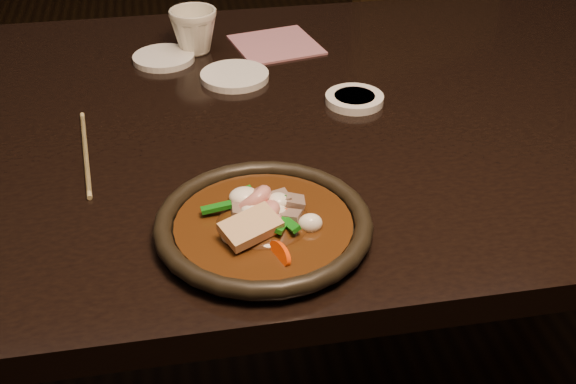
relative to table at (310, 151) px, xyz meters
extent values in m
cube|color=black|center=(0.00, 0.00, 0.06)|extent=(1.60, 0.90, 0.04)
cylinder|color=black|center=(0.72, 0.37, -0.32)|extent=(0.06, 0.06, 0.71)
cube|color=black|center=(0.32, 0.73, -0.22)|extent=(0.58, 0.58, 0.04)
cylinder|color=black|center=(0.42, 0.97, -0.45)|extent=(0.04, 0.04, 0.44)
cylinder|color=black|center=(0.55, 0.63, -0.45)|extent=(0.04, 0.04, 0.44)
cylinder|color=black|center=(0.08, 0.83, -0.45)|extent=(0.04, 0.04, 0.44)
cylinder|color=black|center=(0.22, 0.50, -0.45)|extent=(0.04, 0.04, 0.44)
cylinder|color=black|center=(-0.12, -0.30, 0.08)|extent=(0.23, 0.23, 0.01)
torus|color=black|center=(-0.12, -0.30, 0.09)|extent=(0.26, 0.26, 0.02)
cylinder|color=#391D0A|center=(-0.12, -0.30, 0.09)|extent=(0.21, 0.21, 0.01)
ellipsoid|color=#391D0A|center=(-0.12, -0.30, 0.09)|extent=(0.12, 0.11, 0.03)
torus|color=#DC988B|center=(-0.12, -0.30, 0.10)|extent=(0.07, 0.07, 0.05)
torus|color=#DC988B|center=(-0.13, -0.27, 0.10)|extent=(0.07, 0.07, 0.05)
torus|color=#DC988B|center=(-0.12, -0.31, 0.10)|extent=(0.06, 0.06, 0.04)
cube|color=#826D5E|center=(-0.12, -0.28, 0.10)|extent=(0.03, 0.03, 0.03)
cube|color=#826D5E|center=(-0.15, -0.28, 0.10)|extent=(0.03, 0.02, 0.02)
cube|color=#826D5E|center=(-0.09, -0.31, 0.10)|extent=(0.03, 0.03, 0.03)
cube|color=#826D5E|center=(-0.12, -0.31, 0.10)|extent=(0.03, 0.03, 0.02)
cube|color=#826D5E|center=(-0.10, -0.28, 0.10)|extent=(0.03, 0.03, 0.02)
cube|color=#826D5E|center=(-0.08, -0.28, 0.10)|extent=(0.03, 0.03, 0.03)
cylinder|color=#F24107|center=(-0.12, -0.29, 0.10)|extent=(0.04, 0.05, 0.03)
cylinder|color=#F24107|center=(-0.10, -0.28, 0.10)|extent=(0.05, 0.05, 0.03)
cylinder|color=#F24107|center=(-0.11, -0.37, 0.10)|extent=(0.03, 0.04, 0.04)
cylinder|color=#F24107|center=(-0.12, -0.30, 0.09)|extent=(0.05, 0.05, 0.03)
cube|color=#146D14|center=(-0.10, -0.27, 0.11)|extent=(0.04, 0.02, 0.02)
cube|color=#146D14|center=(-0.10, -0.33, 0.11)|extent=(0.03, 0.04, 0.01)
cube|color=#146D14|center=(-0.09, -0.32, 0.10)|extent=(0.02, 0.04, 0.01)
cube|color=#146D14|center=(-0.17, -0.28, 0.10)|extent=(0.04, 0.01, 0.01)
cube|color=#146D14|center=(-0.13, -0.25, 0.10)|extent=(0.02, 0.04, 0.01)
ellipsoid|color=white|center=(-0.11, -0.29, 0.10)|extent=(0.04, 0.04, 0.02)
ellipsoid|color=white|center=(-0.13, -0.32, 0.10)|extent=(0.04, 0.03, 0.02)
ellipsoid|color=white|center=(-0.07, -0.32, 0.10)|extent=(0.03, 0.02, 0.02)
ellipsoid|color=white|center=(-0.14, -0.25, 0.10)|extent=(0.04, 0.03, 0.02)
ellipsoid|color=white|center=(-0.13, -0.29, 0.10)|extent=(0.03, 0.02, 0.02)
ellipsoid|color=white|center=(-0.16, -0.32, 0.10)|extent=(0.03, 0.03, 0.02)
ellipsoid|color=white|center=(-0.10, -0.28, 0.11)|extent=(0.03, 0.03, 0.02)
cube|color=#D5B17F|center=(-0.14, -0.33, 0.11)|extent=(0.08, 0.06, 0.03)
cylinder|color=white|center=(0.07, 0.01, 0.08)|extent=(0.09, 0.09, 0.01)
cylinder|color=white|center=(-0.10, 0.12, 0.08)|extent=(0.11, 0.11, 0.01)
cylinder|color=white|center=(-0.22, 0.22, 0.08)|extent=(0.11, 0.11, 0.01)
imported|color=silver|center=(-0.16, 0.25, 0.12)|extent=(0.08, 0.08, 0.08)
cylinder|color=tan|center=(-0.33, -0.08, 0.08)|extent=(0.03, 0.22, 0.01)
cylinder|color=tan|center=(-0.34, -0.07, 0.08)|extent=(0.03, 0.22, 0.01)
cube|color=#AD6A75|center=(-0.01, 0.25, 0.08)|extent=(0.17, 0.17, 0.00)
camera|label=1|loc=(-0.21, -0.97, 0.60)|focal=45.00mm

